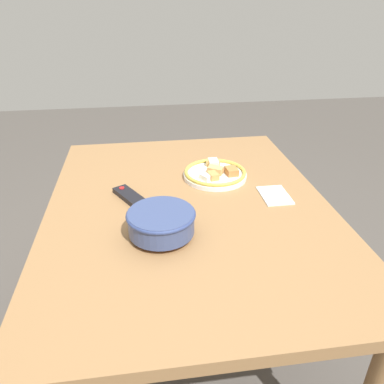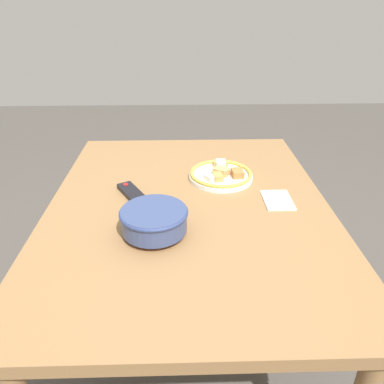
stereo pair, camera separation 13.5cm
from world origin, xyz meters
name	(u,v)px [view 1 (the left image)]	position (x,y,z in m)	size (l,w,h in m)	color
ground_plane	(190,339)	(0.00, 0.00, 0.00)	(8.00, 8.00, 0.00)	#4C4742
dining_table	(189,221)	(0.00, 0.00, 0.64)	(1.33, 1.02, 0.72)	olive
noodle_bowl	(161,222)	(-0.19, 0.11, 0.77)	(0.22, 0.22, 0.09)	#384775
food_plate	(215,173)	(0.21, -0.14, 0.73)	(0.26, 0.26, 0.05)	white
tv_remote	(129,196)	(0.07, 0.22, 0.73)	(0.17, 0.13, 0.02)	black
folded_napkin	(275,195)	(0.01, -0.33, 0.72)	(0.15, 0.10, 0.01)	white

